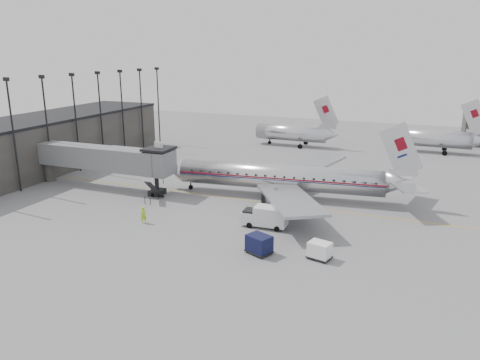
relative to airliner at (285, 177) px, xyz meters
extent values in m
plane|color=slate|center=(-6.66, -9.08, -2.65)|extent=(160.00, 160.00, 0.00)
cube|color=#353330|center=(-40.66, 0.92, 1.35)|extent=(12.00, 46.00, 8.00)
cube|color=gold|center=(-3.66, -3.08, -2.65)|extent=(60.00, 0.15, 0.01)
cube|color=#595A5D|center=(-28.66, -5.48, 1.65)|extent=(12.00, 2.80, 3.00)
cube|color=#595A5D|center=(-19.66, -5.48, 1.65)|extent=(8.00, 3.00, 3.10)
cube|color=#595A5D|center=(-15.66, -5.08, 1.65)|extent=(3.20, 3.60, 3.20)
cube|color=black|center=(-15.66, -5.08, 3.55)|extent=(3.40, 3.80, 0.30)
cube|color=white|center=(-15.66, -5.08, 4.05)|extent=(1.20, 0.15, 0.80)
cylinder|color=black|center=(-15.96, -5.48, -1.25)|extent=(0.56, 0.56, 2.80)
cube|color=black|center=(-15.96, -5.48, -2.30)|extent=(1.60, 2.20, 0.70)
cylinder|color=black|center=(-15.96, -6.48, -2.35)|extent=(0.30, 0.60, 0.60)
cylinder|color=black|center=(-15.96, -4.48, -2.35)|extent=(0.30, 0.60, 0.60)
cylinder|color=#353330|center=(-34.16, -5.48, -1.25)|extent=(1.60, 1.60, 2.80)
cube|color=black|center=(-14.86, -7.78, -1.15)|extent=(0.90, 3.20, 2.90)
cylinder|color=black|center=(-34.16, -11.08, 4.85)|extent=(0.24, 0.24, 15.00)
cube|color=black|center=(-34.16, -11.08, 12.35)|extent=(0.90, 0.25, 0.50)
cylinder|color=black|center=(-34.16, -5.08, 4.85)|extent=(0.24, 0.24, 15.00)
cube|color=black|center=(-34.16, -5.08, 12.35)|extent=(0.90, 0.25, 0.50)
cylinder|color=black|center=(-34.16, 0.92, 4.85)|extent=(0.24, 0.24, 15.00)
cube|color=black|center=(-34.16, 0.92, 12.35)|extent=(0.90, 0.25, 0.50)
cylinder|color=black|center=(-34.16, 6.92, 4.85)|extent=(0.24, 0.24, 15.00)
cube|color=black|center=(-34.16, 6.92, 12.35)|extent=(0.90, 0.25, 0.50)
cylinder|color=black|center=(-34.16, 12.92, 4.85)|extent=(0.24, 0.24, 15.00)
cube|color=black|center=(-34.16, 12.92, 12.35)|extent=(0.90, 0.25, 0.50)
cylinder|color=black|center=(-34.16, 18.92, 4.85)|extent=(0.24, 0.24, 15.00)
cube|color=black|center=(-34.16, 18.92, 12.35)|extent=(0.90, 0.25, 0.50)
cylinder|color=black|center=(-34.16, 24.92, 4.85)|extent=(0.24, 0.24, 15.00)
cube|color=black|center=(-34.16, 24.92, 12.35)|extent=(0.90, 0.25, 0.50)
cylinder|color=silver|center=(-8.66, 32.92, -0.05)|extent=(14.00, 3.20, 3.20)
cube|color=silver|center=(-1.86, 32.92, 4.35)|extent=(5.17, 0.26, 6.52)
cylinder|color=black|center=(-13.16, 32.92, -2.15)|extent=(0.24, 0.24, 1.00)
cylinder|color=silver|center=(17.34, 36.92, -0.05)|extent=(14.00, 3.20, 3.20)
cube|color=silver|center=(24.14, 36.92, 4.35)|extent=(5.17, 0.26, 6.52)
cylinder|color=black|center=(12.84, 36.92, -2.15)|extent=(0.24, 0.24, 1.00)
cylinder|color=silver|center=(-0.66, -0.08, 0.01)|extent=(26.83, 6.46, 3.28)
cone|color=silver|center=(-15.20, -1.84, 0.01)|extent=(3.04, 3.58, 3.28)
cone|color=silver|center=(14.14, 1.71, 0.36)|extent=(3.90, 3.52, 3.12)
cube|color=maroon|center=(-0.66, -0.08, 0.23)|extent=(26.83, 6.51, 0.16)
cube|color=#08164D|center=(-0.66, -0.08, 0.03)|extent=(26.83, 6.51, 0.09)
cube|color=silver|center=(13.88, 1.68, 4.45)|extent=(5.44, 0.92, 6.82)
cube|color=gray|center=(1.02, 8.17, -0.26)|extent=(8.84, 15.00, 1.05)
cube|color=gray|center=(2.94, -7.69, -0.26)|extent=(11.48, 14.69, 1.05)
cylinder|color=gray|center=(-0.77, 4.55, -1.37)|extent=(3.22, 2.21, 1.86)
cylinder|color=gray|center=(0.33, -4.61, -1.37)|extent=(3.22, 2.21, 1.86)
cylinder|color=black|center=(-13.00, -1.57, -2.08)|extent=(0.18, 0.18, 1.15)
cylinder|color=black|center=(0.82, 2.42, -2.03)|extent=(0.23, 0.23, 1.24)
cylinder|color=black|center=(0.82, 2.42, -2.26)|extent=(0.92, 0.41, 0.89)
cylinder|color=black|center=(1.38, -2.16, -2.03)|extent=(0.23, 0.23, 1.24)
cylinder|color=black|center=(1.38, -2.16, -2.26)|extent=(0.92, 0.41, 0.89)
cube|color=silver|center=(1.82, -11.05, -1.34)|extent=(3.58, 2.09, 2.04)
cube|color=silver|center=(-0.61, -11.16, -1.73)|extent=(1.63, 1.91, 1.36)
cube|color=black|center=(-0.61, -11.16, -1.15)|extent=(1.24, 1.70, 0.58)
cylinder|color=black|center=(-0.28, -12.02, -2.34)|extent=(0.63, 0.27, 0.62)
cylinder|color=black|center=(-0.36, -10.27, -2.34)|extent=(0.63, 0.27, 0.62)
cylinder|color=black|center=(2.83, -11.89, -2.34)|extent=(0.63, 0.27, 0.62)
cylinder|color=black|center=(2.75, -10.14, -2.34)|extent=(0.63, 0.27, 0.62)
cube|color=black|center=(2.93, -17.82, -1.60)|extent=(2.70, 2.42, 1.55)
cube|color=black|center=(2.93, -17.82, -2.43)|extent=(2.85, 2.57, 0.13)
cylinder|color=black|center=(1.85, -18.06, -2.49)|extent=(0.36, 0.26, 0.33)
cylinder|color=black|center=(3.47, -18.79, -2.49)|extent=(0.36, 0.26, 0.33)
cylinder|color=black|center=(2.39, -16.85, -2.49)|extent=(0.36, 0.26, 0.33)
cylinder|color=black|center=(4.01, -17.57, -2.49)|extent=(0.36, 0.26, 0.33)
cube|color=white|center=(8.51, -16.81, -1.72)|extent=(2.27, 1.91, 1.38)
cube|color=black|center=(8.51, -16.81, -2.46)|extent=(2.39, 2.03, 0.12)
cylinder|color=black|center=(7.60, -17.19, -2.51)|extent=(0.32, 0.19, 0.30)
cylinder|color=black|center=(9.13, -17.57, -2.51)|extent=(0.32, 0.19, 0.30)
cylinder|color=black|center=(7.89, -16.04, -2.51)|extent=(0.32, 0.19, 0.30)
cylinder|color=black|center=(9.42, -16.42, -2.51)|extent=(0.32, 0.19, 0.30)
imported|color=#9DCD18|center=(-11.73, -15.08, -1.71)|extent=(0.81, 0.80, 1.89)
camera|label=1|loc=(16.69, -56.37, 16.12)|focal=35.00mm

